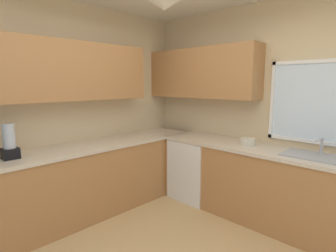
{
  "coord_description": "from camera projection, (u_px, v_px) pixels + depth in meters",
  "views": [
    {
      "loc": [
        1.44,
        -1.44,
        1.66
      ],
      "look_at": [
        -0.53,
        0.58,
        1.21
      ],
      "focal_mm": 28.69,
      "sensor_mm": 36.0,
      "label": 1
    }
  ],
  "objects": [
    {
      "name": "sink_assembly",
      "position": [
        316.0,
        156.0,
        2.79
      ],
      "size": [
        0.64,
        0.4,
        0.19
      ],
      "color": "#9EA0A5",
      "rests_on": "counter_run_back"
    },
    {
      "name": "bowl",
      "position": [
        248.0,
        142.0,
        3.31
      ],
      "size": [
        0.18,
        0.18,
        0.09
      ],
      "primitive_type": "cylinder",
      "color": "beige",
      "rests_on": "counter_run_back"
    },
    {
      "name": "blender_appliance",
      "position": [
        9.0,
        143.0,
        2.7
      ],
      "size": [
        0.15,
        0.15,
        0.36
      ],
      "color": "black",
      "rests_on": "counter_run_left"
    },
    {
      "name": "counter_run_left",
      "position": [
        75.0,
        183.0,
        3.27
      ],
      "size": [
        0.65,
        3.49,
        0.9
      ],
      "color": "#AD7542",
      "rests_on": "ground_plane"
    },
    {
      "name": "dishwasher",
      "position": [
        196.0,
        169.0,
        3.91
      ],
      "size": [
        0.6,
        0.6,
        0.85
      ],
      "primitive_type": "cube",
      "color": "white",
      "rests_on": "ground_plane"
    },
    {
      "name": "room_shell",
      "position": [
        149.0,
        64.0,
        2.93
      ],
      "size": [
        3.83,
        3.88,
        2.73
      ],
      "color": "beige",
      "rests_on": "ground_plane"
    },
    {
      "name": "counter_run_back",
      "position": [
        271.0,
        186.0,
        3.17
      ],
      "size": [
        2.92,
        0.65,
        0.9
      ],
      "color": "#AD7542",
      "rests_on": "ground_plane"
    }
  ]
}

